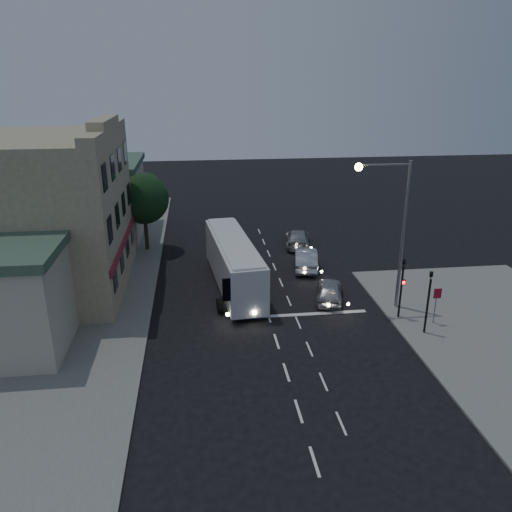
{
  "coord_description": "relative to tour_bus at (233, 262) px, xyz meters",
  "views": [
    {
      "loc": [
        -3.98,
        -24.53,
        13.69
      ],
      "look_at": [
        -0.21,
        6.57,
        2.2
      ],
      "focal_mm": 35.0,
      "sensor_mm": 36.0,
      "label": 1
    }
  ],
  "objects": [
    {
      "name": "main_building",
      "position": [
        -12.23,
        1.29,
        3.33
      ],
      "size": [
        10.12,
        12.0,
        11.0
      ],
      "color": "gray",
      "rests_on": "sidewalk_far"
    },
    {
      "name": "streetlight",
      "position": [
        9.07,
        -4.51,
        3.91
      ],
      "size": [
        3.32,
        0.44,
        9.0
      ],
      "color": "slate",
      "rests_on": "sidewalk_near"
    },
    {
      "name": "low_building_north",
      "position": [
        -11.77,
        13.29,
        1.57
      ],
      "size": [
        9.4,
        9.4,
        6.5
      ],
      "color": "#BAAD98",
      "rests_on": "sidewalk_far"
    },
    {
      "name": "car_suv",
      "position": [
        5.92,
        -2.91,
        -1.15
      ],
      "size": [
        2.58,
        4.22,
        1.34
      ],
      "primitive_type": "imported",
      "rotation": [
        0.0,
        0.0,
        2.87
      ],
      "color": "#B4B4B4",
      "rests_on": "ground"
    },
    {
      "name": "street_tree",
      "position": [
        -6.48,
        8.32,
        2.67
      ],
      "size": [
        4.0,
        4.0,
        6.2
      ],
      "color": "black",
      "rests_on": "sidewalk_far"
    },
    {
      "name": "sidewalk_far",
      "position": [
        -11.27,
        1.29,
        -1.76
      ],
      "size": [
        12.0,
        50.0,
        0.12
      ],
      "primitive_type": "cube",
      "color": "slate",
      "rests_on": "ground"
    },
    {
      "name": "ground",
      "position": [
        1.73,
        -6.71,
        -1.82
      ],
      "size": [
        120.0,
        120.0,
        0.0
      ],
      "primitive_type": "plane",
      "color": "black"
    },
    {
      "name": "road_markings",
      "position": [
        3.01,
        -3.4,
        -1.82
      ],
      "size": [
        8.0,
        30.55,
        0.01
      ],
      "color": "silver",
      "rests_on": "ground"
    },
    {
      "name": "traffic_signal_main",
      "position": [
        9.33,
        -5.93,
        0.6
      ],
      "size": [
        0.25,
        0.35,
        4.1
      ],
      "color": "black",
      "rests_on": "sidewalk_near"
    },
    {
      "name": "regulatory_sign",
      "position": [
        11.03,
        -6.94,
        -0.23
      ],
      "size": [
        0.45,
        0.12,
        2.2
      ],
      "color": "slate",
      "rests_on": "sidewalk_near"
    },
    {
      "name": "tour_bus",
      "position": [
        0.0,
        0.0,
        0.0
      ],
      "size": [
        3.39,
        11.18,
        3.38
      ],
      "rotation": [
        0.0,
        0.0,
        0.1
      ],
      "color": "silver",
      "rests_on": "ground"
    },
    {
      "name": "car_sedan_a",
      "position": [
        5.61,
        2.77,
        -1.07
      ],
      "size": [
        2.4,
        4.78,
        1.5
      ],
      "primitive_type": "imported",
      "rotation": [
        0.0,
        0.0,
        2.96
      ],
      "color": "silver",
      "rests_on": "ground"
    },
    {
      "name": "car_sedan_b",
      "position": [
        6.02,
        7.87,
        -1.15
      ],
      "size": [
        2.75,
        4.95,
        1.36
      ],
      "primitive_type": "imported",
      "rotation": [
        0.0,
        0.0,
        2.95
      ],
      "color": "#A3A3A3",
      "rests_on": "ground"
    },
    {
      "name": "traffic_signal_side",
      "position": [
        10.03,
        -7.91,
        0.6
      ],
      "size": [
        0.18,
        0.15,
        4.1
      ],
      "color": "black",
      "rests_on": "sidewalk_near"
    }
  ]
}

